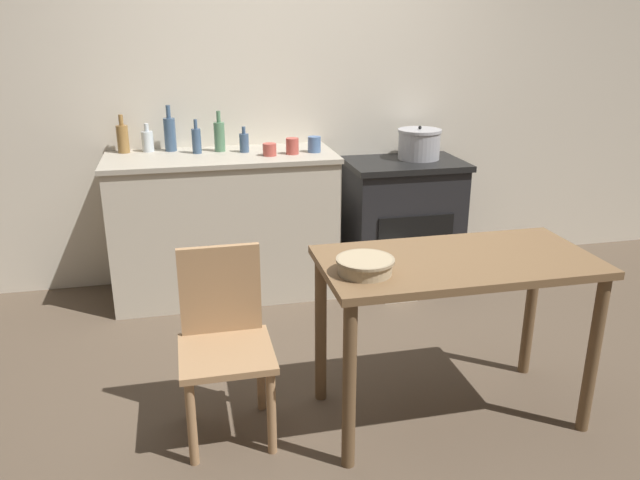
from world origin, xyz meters
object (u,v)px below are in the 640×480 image
at_px(bottle_center, 123,138).
at_px(cup_right, 292,146).
at_px(work_table, 456,284).
at_px(bottle_center_right, 219,136).
at_px(stove, 402,219).
at_px(cup_far_right, 314,144).
at_px(flour_sack, 398,276).
at_px(mixing_bowl_large, 365,265).
at_px(bottle_far_left, 170,133).
at_px(chair, 224,338).
at_px(bottle_left, 197,140).
at_px(bottle_center_left, 148,141).
at_px(stock_pot, 419,144).
at_px(bottle_mid_left, 244,142).
at_px(cup_mid_right, 270,150).

height_order(bottle_center, cup_right, bottle_center).
bearing_deg(work_table, bottle_center_right, 116.47).
height_order(stove, cup_far_right, cup_far_right).
bearing_deg(flour_sack, cup_right, 155.87).
height_order(mixing_bowl_large, bottle_far_left, bottle_far_left).
bearing_deg(cup_right, mixing_bowl_large, -90.26).
bearing_deg(cup_right, cup_far_right, 11.51).
bearing_deg(chair, bottle_left, 90.51).
height_order(bottle_center_left, bottle_center_right, bottle_center_right).
height_order(chair, cup_right, cup_right).
xyz_separation_m(flour_sack, mixing_bowl_large, (-0.66, -1.36, 0.66)).
bearing_deg(bottle_left, cup_right, -15.16).
relative_size(stock_pot, bottle_mid_left, 1.81).
distance_m(chair, bottle_center_right, 1.75).
relative_size(bottle_center, cup_far_right, 2.42).
distance_m(chair, stock_pot, 2.26).
distance_m(cup_mid_right, cup_far_right, 0.31).
relative_size(chair, bottle_center_right, 3.18).
bearing_deg(bottle_mid_left, work_table, -66.86).
height_order(stock_pot, bottle_center_right, bottle_center_right).
xyz_separation_m(stove, stock_pot, (0.12, 0.05, 0.52)).
distance_m(cup_mid_right, cup_right, 0.15).
xyz_separation_m(stock_pot, cup_right, (-0.93, -0.16, 0.05)).
relative_size(chair, cup_far_right, 8.22).
bearing_deg(bottle_left, chair, -89.32).
relative_size(stove, cup_mid_right, 9.82).
height_order(mixing_bowl_large, bottle_center, bottle_center).
distance_m(flour_sack, bottle_left, 1.59).
height_order(work_table, mixing_bowl_large, mixing_bowl_large).
xyz_separation_m(work_table, bottle_center_right, (-0.88, 1.77, 0.39)).
bearing_deg(bottle_center_left, work_table, -54.30).
xyz_separation_m(mixing_bowl_large, cup_far_right, (0.16, 1.68, 0.18)).
relative_size(flour_sack, cup_right, 3.11).
xyz_separation_m(bottle_center, cup_mid_right, (0.91, -0.30, -0.06)).
relative_size(chair, mixing_bowl_large, 3.48).
distance_m(stock_pot, bottle_mid_left, 1.22).
bearing_deg(bottle_mid_left, chair, -100.18).
distance_m(flour_sack, bottle_center, 2.01).
relative_size(bottle_center_left, cup_right, 1.79).
distance_m(bottle_center_right, cup_right, 0.49).
bearing_deg(flour_sack, chair, -136.75).
distance_m(bottle_far_left, bottle_center_left, 0.15).
bearing_deg(work_table, flour_sack, 80.56).
bearing_deg(bottle_center_left, chair, -79.29).
height_order(bottle_center, bottle_center_right, bottle_center_right).
height_order(mixing_bowl_large, cup_mid_right, cup_mid_right).
height_order(stock_pot, bottle_center, bottle_center).
xyz_separation_m(bottle_far_left, bottle_center, (-0.30, 0.01, -0.02)).
relative_size(bottle_center_right, cup_mid_right, 3.05).
xyz_separation_m(work_table, bottle_left, (-1.03, 1.74, 0.37)).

